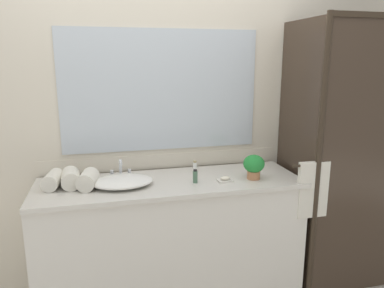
{
  "coord_description": "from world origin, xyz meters",
  "views": [
    {
      "loc": [
        -0.43,
        -2.34,
        1.7
      ],
      "look_at": [
        0.15,
        0.0,
        1.15
      ],
      "focal_mm": 34.23,
      "sensor_mm": 36.0,
      "label": 1
    }
  ],
  "objects_px": {
    "rolled_towel_near_edge": "(53,180)",
    "potted_plant": "(254,165)",
    "sink_basin": "(122,181)",
    "faucet": "(121,172)",
    "rolled_towel_far_edge": "(88,180)",
    "amenity_bottle_body_wash": "(195,176)",
    "amenity_bottle_conditioner": "(195,167)",
    "rolled_towel_middle": "(71,178)",
    "soap_dish": "(225,180)"
  },
  "relations": [
    {
      "from": "rolled_towel_near_edge",
      "to": "potted_plant",
      "type": "bearing_deg",
      "value": -6.21
    },
    {
      "from": "sink_basin",
      "to": "faucet",
      "type": "bearing_deg",
      "value": 90.0
    },
    {
      "from": "potted_plant",
      "to": "rolled_towel_far_edge",
      "type": "distance_m",
      "value": 1.11
    },
    {
      "from": "amenity_bottle_body_wash",
      "to": "amenity_bottle_conditioner",
      "type": "height_order",
      "value": "amenity_bottle_body_wash"
    },
    {
      "from": "rolled_towel_near_edge",
      "to": "rolled_towel_middle",
      "type": "xyz_separation_m",
      "value": [
        0.11,
        -0.01,
        0.01
      ]
    },
    {
      "from": "rolled_towel_middle",
      "to": "rolled_towel_far_edge",
      "type": "bearing_deg",
      "value": -24.33
    },
    {
      "from": "potted_plant",
      "to": "rolled_towel_near_edge",
      "type": "bearing_deg",
      "value": 173.79
    },
    {
      "from": "faucet",
      "to": "amenity_bottle_conditioner",
      "type": "bearing_deg",
      "value": 1.1
    },
    {
      "from": "soap_dish",
      "to": "rolled_towel_far_edge",
      "type": "height_order",
      "value": "rolled_towel_far_edge"
    },
    {
      "from": "sink_basin",
      "to": "amenity_bottle_body_wash",
      "type": "xyz_separation_m",
      "value": [
        0.48,
        -0.05,
        0.01
      ]
    },
    {
      "from": "sink_basin",
      "to": "amenity_bottle_body_wash",
      "type": "height_order",
      "value": "amenity_bottle_body_wash"
    },
    {
      "from": "sink_basin",
      "to": "soap_dish",
      "type": "bearing_deg",
      "value": -6.81
    },
    {
      "from": "soap_dish",
      "to": "amenity_bottle_body_wash",
      "type": "height_order",
      "value": "amenity_bottle_body_wash"
    },
    {
      "from": "potted_plant",
      "to": "soap_dish",
      "type": "xyz_separation_m",
      "value": [
        -0.21,
        -0.01,
        -0.08
      ]
    },
    {
      "from": "potted_plant",
      "to": "amenity_bottle_body_wash",
      "type": "xyz_separation_m",
      "value": [
        -0.41,
        0.02,
        -0.05
      ]
    },
    {
      "from": "rolled_towel_middle",
      "to": "amenity_bottle_conditioner",
      "type": "bearing_deg",
      "value": 7.99
    },
    {
      "from": "potted_plant",
      "to": "rolled_towel_near_edge",
      "type": "distance_m",
      "value": 1.33
    },
    {
      "from": "amenity_bottle_conditioner",
      "to": "rolled_towel_near_edge",
      "type": "relative_size",
      "value": 0.42
    },
    {
      "from": "amenity_bottle_body_wash",
      "to": "rolled_towel_near_edge",
      "type": "relative_size",
      "value": 0.46
    },
    {
      "from": "sink_basin",
      "to": "potted_plant",
      "type": "distance_m",
      "value": 0.9
    },
    {
      "from": "rolled_towel_middle",
      "to": "rolled_towel_far_edge",
      "type": "xyz_separation_m",
      "value": [
        0.11,
        -0.05,
        -0.0
      ]
    },
    {
      "from": "amenity_bottle_conditioner",
      "to": "soap_dish",
      "type": "bearing_deg",
      "value": -61.15
    },
    {
      "from": "amenity_bottle_body_wash",
      "to": "soap_dish",
      "type": "bearing_deg",
      "value": -7.56
    },
    {
      "from": "faucet",
      "to": "amenity_bottle_body_wash",
      "type": "height_order",
      "value": "faucet"
    },
    {
      "from": "faucet",
      "to": "rolled_towel_near_edge",
      "type": "distance_m",
      "value": 0.45
    },
    {
      "from": "amenity_bottle_body_wash",
      "to": "amenity_bottle_conditioner",
      "type": "distance_m",
      "value": 0.24
    },
    {
      "from": "faucet",
      "to": "rolled_towel_middle",
      "type": "xyz_separation_m",
      "value": [
        -0.32,
        -0.11,
        0.02
      ]
    },
    {
      "from": "soap_dish",
      "to": "amenity_bottle_conditioner",
      "type": "bearing_deg",
      "value": 118.85
    },
    {
      "from": "rolled_towel_near_edge",
      "to": "rolled_towel_far_edge",
      "type": "xyz_separation_m",
      "value": [
        0.22,
        -0.06,
        0.0
      ]
    },
    {
      "from": "potted_plant",
      "to": "sink_basin",
      "type": "bearing_deg",
      "value": 175.36
    },
    {
      "from": "amenity_bottle_conditioner",
      "to": "rolled_towel_middle",
      "type": "height_order",
      "value": "rolled_towel_middle"
    },
    {
      "from": "sink_basin",
      "to": "rolled_towel_middle",
      "type": "xyz_separation_m",
      "value": [
        -0.32,
        0.06,
        0.03
      ]
    },
    {
      "from": "soap_dish",
      "to": "rolled_towel_near_edge",
      "type": "height_order",
      "value": "rolled_towel_near_edge"
    },
    {
      "from": "amenity_bottle_body_wash",
      "to": "rolled_towel_near_edge",
      "type": "xyz_separation_m",
      "value": [
        -0.91,
        0.13,
        0.01
      ]
    },
    {
      "from": "amenity_bottle_body_wash",
      "to": "rolled_towel_far_edge",
      "type": "relative_size",
      "value": 0.48
    },
    {
      "from": "soap_dish",
      "to": "rolled_towel_near_edge",
      "type": "relative_size",
      "value": 0.5
    },
    {
      "from": "sink_basin",
      "to": "amenity_bottle_body_wash",
      "type": "distance_m",
      "value": 0.48
    },
    {
      "from": "amenity_bottle_body_wash",
      "to": "rolled_towel_middle",
      "type": "distance_m",
      "value": 0.81
    },
    {
      "from": "amenity_bottle_conditioner",
      "to": "rolled_towel_far_edge",
      "type": "xyz_separation_m",
      "value": [
        -0.75,
        -0.17,
        0.02
      ]
    },
    {
      "from": "sink_basin",
      "to": "amenity_bottle_conditioner",
      "type": "height_order",
      "value": "amenity_bottle_conditioner"
    },
    {
      "from": "rolled_towel_middle",
      "to": "sink_basin",
      "type": "bearing_deg",
      "value": -10.1
    },
    {
      "from": "soap_dish",
      "to": "amenity_bottle_body_wash",
      "type": "xyz_separation_m",
      "value": [
        -0.2,
        0.03,
        0.03
      ]
    },
    {
      "from": "rolled_towel_near_edge",
      "to": "faucet",
      "type": "bearing_deg",
      "value": 12.51
    },
    {
      "from": "rolled_towel_near_edge",
      "to": "rolled_towel_middle",
      "type": "bearing_deg",
      "value": -7.35
    },
    {
      "from": "sink_basin",
      "to": "faucet",
      "type": "xyz_separation_m",
      "value": [
        0.0,
        0.17,
        0.01
      ]
    },
    {
      "from": "amenity_bottle_conditioner",
      "to": "rolled_towel_far_edge",
      "type": "relative_size",
      "value": 0.44
    },
    {
      "from": "soap_dish",
      "to": "potted_plant",
      "type": "bearing_deg",
      "value": 2.39
    },
    {
      "from": "faucet",
      "to": "rolled_towel_far_edge",
      "type": "bearing_deg",
      "value": -143.23
    },
    {
      "from": "amenity_bottle_conditioner",
      "to": "rolled_towel_near_edge",
      "type": "xyz_separation_m",
      "value": [
        -0.97,
        -0.11,
        0.01
      ]
    },
    {
      "from": "amenity_bottle_body_wash",
      "to": "rolled_towel_middle",
      "type": "xyz_separation_m",
      "value": [
        -0.8,
        0.11,
        0.01
      ]
    }
  ]
}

